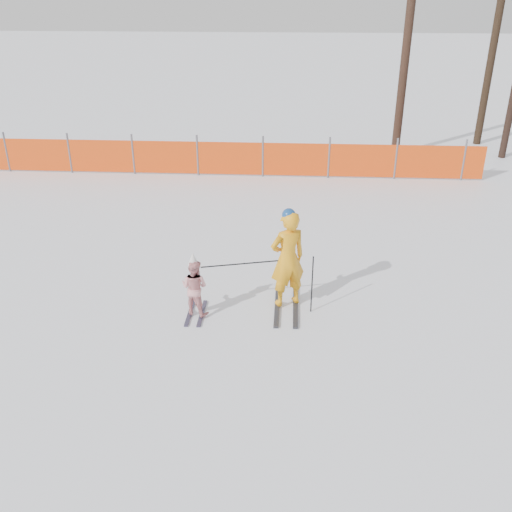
{
  "coord_description": "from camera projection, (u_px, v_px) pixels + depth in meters",
  "views": [
    {
      "loc": [
        0.58,
        -8.69,
        5.5
      ],
      "look_at": [
        0.0,
        0.5,
        1.0
      ],
      "focal_mm": 40.0,
      "sensor_mm": 36.0,
      "label": 1
    }
  ],
  "objects": [
    {
      "name": "ground",
      "position": [
        254.0,
        318.0,
        10.24
      ],
      "size": [
        120.0,
        120.0,
        0.0
      ],
      "primitive_type": "plane",
      "color": "white",
      "rests_on": "ground"
    },
    {
      "name": "adult",
      "position": [
        288.0,
        259.0,
        10.23
      ],
      "size": [
        0.8,
        1.62,
        1.93
      ],
      "color": "black",
      "rests_on": "ground"
    },
    {
      "name": "child",
      "position": [
        195.0,
        287.0,
        10.12
      ],
      "size": [
        0.62,
        0.89,
        1.24
      ],
      "color": "black",
      "rests_on": "ground"
    },
    {
      "name": "ski_poles",
      "position": [
        272.0,
        273.0,
        10.15
      ],
      "size": [
        1.98,
        0.38,
        1.12
      ],
      "color": "black",
      "rests_on": "ground"
    },
    {
      "name": "safety_fence",
      "position": [
        207.0,
        158.0,
        17.42
      ],
      "size": [
        16.65,
        0.06,
        1.25
      ],
      "color": "#595960",
      "rests_on": "ground"
    },
    {
      "name": "tree_trunks",
      "position": [
        462.0,
        63.0,
        18.88
      ],
      "size": [
        3.83,
        2.02,
        6.39
      ],
      "color": "#321F16",
      "rests_on": "ground"
    }
  ]
}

